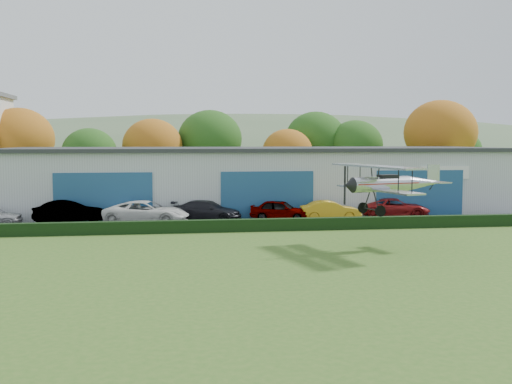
{
  "coord_description": "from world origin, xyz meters",
  "views": [
    {
      "loc": [
        -2.12,
        -22.55,
        5.99
      ],
      "look_at": [
        2.63,
        11.28,
        3.0
      ],
      "focal_mm": 42.4,
      "sensor_mm": 36.0,
      "label": 1
    }
  ],
  "objects": [
    {
      "name": "biplane",
      "position": [
        9.57,
        8.77,
        3.66
      ],
      "size": [
        6.26,
        7.1,
        2.65
      ],
      "rotation": [
        0.0,
        0.0,
        0.26
      ],
      "color": "silver"
    },
    {
      "name": "apron",
      "position": [
        3.0,
        21.0,
        0.03
      ],
      "size": [
        48.0,
        9.0,
        0.05
      ],
      "primitive_type": "cube",
      "color": "black",
      "rests_on": "ground"
    },
    {
      "name": "car_2",
      "position": [
        -3.87,
        20.13,
        0.87
      ],
      "size": [
        6.38,
        3.98,
        1.64
      ],
      "primitive_type": "imported",
      "rotation": [
        0.0,
        0.0,
        1.35
      ],
      "color": "silver",
      "rests_on": "apron"
    },
    {
      "name": "car_6",
      "position": [
        14.85,
        21.48,
        0.77
      ],
      "size": [
        5.56,
        3.41,
        1.44
      ],
      "primitive_type": "imported",
      "rotation": [
        0.0,
        0.0,
        1.36
      ],
      "color": "maroon",
      "rests_on": "apron"
    },
    {
      "name": "hedge",
      "position": [
        3.0,
        16.2,
        0.4
      ],
      "size": [
        46.0,
        0.6,
        0.8
      ],
      "primitive_type": "cube",
      "color": "black",
      "rests_on": "ground"
    },
    {
      "name": "car_1",
      "position": [
        -9.24,
        21.29,
        0.87
      ],
      "size": [
        5.23,
        3.56,
        1.63
      ],
      "primitive_type": "imported",
      "rotation": [
        0.0,
        0.0,
        1.98
      ],
      "color": "gray",
      "rests_on": "apron"
    },
    {
      "name": "distant_hills",
      "position": [
        -4.38,
        140.0,
        -13.05
      ],
      "size": [
        430.0,
        196.0,
        56.0
      ],
      "color": "#4C6642",
      "rests_on": "ground"
    },
    {
      "name": "car_4",
      "position": [
        5.79,
        20.96,
        0.79
      ],
      "size": [
        4.71,
        3.2,
        1.49
      ],
      "primitive_type": "imported",
      "rotation": [
        0.0,
        0.0,
        1.21
      ],
      "color": "gray",
      "rests_on": "apron"
    },
    {
      "name": "hangar",
      "position": [
        5.0,
        27.98,
        2.66
      ],
      "size": [
        40.6,
        12.6,
        5.3
      ],
      "color": "#B2B7BC",
      "rests_on": "ground"
    },
    {
      "name": "ground",
      "position": [
        0.0,
        0.0,
        0.0
      ],
      "size": [
        300.0,
        300.0,
        0.0
      ],
      "primitive_type": "plane",
      "color": "#365F1E",
      "rests_on": "ground"
    },
    {
      "name": "car_5",
      "position": [
        9.42,
        20.29,
        0.77
      ],
      "size": [
        4.47,
        1.84,
        1.44
      ],
      "primitive_type": "imported",
      "rotation": [
        0.0,
        0.0,
        1.5
      ],
      "color": "gold",
      "rests_on": "apron"
    },
    {
      "name": "tree_belt",
      "position": [
        0.85,
        40.62,
        5.61
      ],
      "size": [
        75.7,
        13.22,
        10.12
      ],
      "color": "#3D2614",
      "rests_on": "ground"
    },
    {
      "name": "car_3",
      "position": [
        0.46,
        21.38,
        0.79
      ],
      "size": [
        5.48,
        3.84,
        1.47
      ],
      "primitive_type": "imported",
      "rotation": [
        0.0,
        0.0,
        1.18
      ],
      "color": "black",
      "rests_on": "apron"
    }
  ]
}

